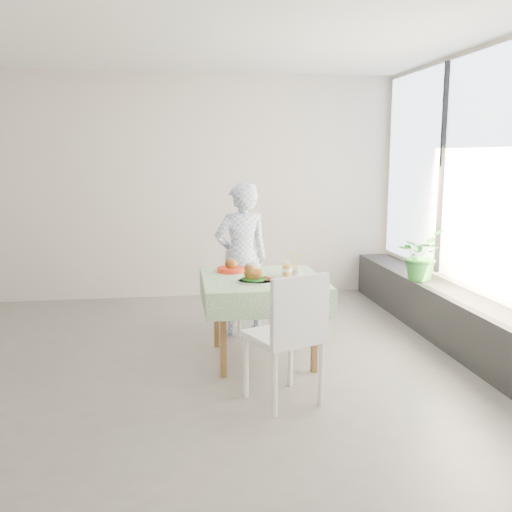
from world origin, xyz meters
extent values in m
plane|color=#605E5B|center=(0.00, 0.00, 0.00)|extent=(6.00, 6.00, 0.00)
plane|color=white|center=(0.00, 0.00, 2.80)|extent=(6.00, 6.00, 0.00)
cube|color=beige|center=(0.00, 2.50, 1.40)|extent=(6.00, 0.02, 2.80)
cube|color=beige|center=(0.00, -2.50, 1.40)|extent=(6.00, 0.02, 2.80)
cube|color=beige|center=(3.00, 0.00, 1.40)|extent=(0.02, 5.00, 2.80)
cube|color=#D1E0F9|center=(2.97, 0.00, 1.65)|extent=(0.01, 4.80, 2.18)
cube|color=black|center=(2.80, 0.00, 0.25)|extent=(0.40, 4.80, 0.50)
cube|color=brown|center=(0.91, 0.04, 0.71)|extent=(0.91, 0.91, 0.04)
cube|color=white|center=(0.91, 0.04, 0.74)|extent=(1.05, 1.05, 0.01)
cube|color=white|center=(0.91, 0.86, 0.42)|extent=(0.46, 0.46, 0.04)
cube|color=white|center=(0.87, 1.04, 0.64)|extent=(0.39, 0.12, 0.39)
cube|color=white|center=(0.92, -0.86, 0.50)|extent=(0.60, 0.60, 0.04)
cube|color=white|center=(0.99, -1.06, 0.75)|extent=(0.45, 0.22, 0.46)
imported|color=#8197CE|center=(0.82, 0.81, 0.77)|extent=(0.63, 0.48, 1.54)
cylinder|color=white|center=(0.84, -0.14, 0.75)|extent=(0.34, 0.34, 0.02)
cylinder|color=#134C14|center=(0.80, -0.14, 0.77)|extent=(0.19, 0.19, 0.02)
ellipsoid|color=#905D22|center=(0.80, -0.14, 0.82)|extent=(0.16, 0.15, 0.12)
ellipsoid|color=white|center=(0.80, -0.14, 0.88)|extent=(0.11, 0.11, 0.08)
cylinder|color=#A81410|center=(0.94, -0.16, 0.78)|extent=(0.06, 0.06, 0.03)
cylinder|color=white|center=(1.14, 0.08, 0.80)|extent=(0.09, 0.09, 0.12)
cylinder|color=#FDA815|center=(1.14, 0.08, 0.79)|extent=(0.08, 0.08, 0.09)
cylinder|color=white|center=(1.14, 0.08, 0.87)|extent=(0.09, 0.09, 0.01)
cylinder|color=yellow|center=(1.14, 0.08, 0.91)|extent=(0.01, 0.03, 0.17)
cylinder|color=white|center=(1.17, -0.14, 0.80)|extent=(0.09, 0.09, 0.12)
cylinder|color=beige|center=(1.17, -0.14, 0.79)|extent=(0.08, 0.08, 0.09)
cylinder|color=white|center=(1.17, -0.14, 0.87)|extent=(0.09, 0.09, 0.01)
cylinder|color=yellow|center=(1.18, -0.14, 0.91)|extent=(0.01, 0.03, 0.17)
cylinder|color=red|center=(0.67, 0.33, 0.76)|extent=(0.26, 0.26, 0.04)
cylinder|color=white|center=(0.67, 0.33, 0.77)|extent=(0.22, 0.22, 0.01)
ellipsoid|color=#905D22|center=(0.67, 0.33, 0.82)|extent=(0.11, 0.11, 0.10)
imported|color=#25702F|center=(2.71, 0.79, 0.77)|extent=(0.63, 0.64, 0.54)
camera|label=1|loc=(0.12, -4.77, 1.79)|focal=40.00mm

